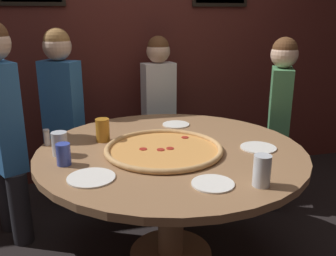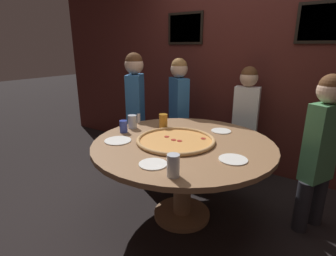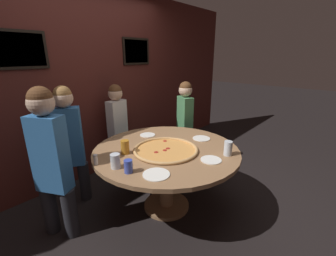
{
  "view_description": "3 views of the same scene",
  "coord_description": "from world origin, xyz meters",
  "px_view_note": "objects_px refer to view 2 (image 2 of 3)",
  "views": [
    {
      "loc": [
        -0.52,
        -1.98,
        1.5
      ],
      "look_at": [
        -0.05,
        -0.11,
        0.9
      ],
      "focal_mm": 40.0,
      "sensor_mm": 36.0,
      "label": 1
    },
    {
      "loc": [
        1.09,
        -1.82,
        1.52
      ],
      "look_at": [
        -0.14,
        -0.03,
        0.85
      ],
      "focal_mm": 28.0,
      "sensor_mm": 36.0,
      "label": 2
    },
    {
      "loc": [
        -1.67,
        -1.48,
        1.7
      ],
      "look_at": [
        0.06,
        0.03,
        0.95
      ],
      "focal_mm": 24.0,
      "sensor_mm": 36.0,
      "label": 3
    }
  ],
  "objects_px": {
    "drink_cup_near_left": "(163,121)",
    "diner_far_right": "(321,146)",
    "dining_table": "(183,156)",
    "condiment_shaker": "(139,118)",
    "white_plate_left_side": "(233,159)",
    "drink_cup_front_edge": "(132,122)",
    "drink_cup_centre_back": "(173,166)",
    "white_plate_far_back": "(118,141)",
    "white_plate_beside_cup": "(221,131)",
    "giant_pizza": "(176,140)",
    "white_plate_right_side": "(153,164)",
    "diner_side_left": "(245,117)",
    "drink_cup_by_shaker": "(124,126)",
    "diner_side_right": "(136,107)",
    "diner_far_left": "(179,107)"
  },
  "relations": [
    {
      "from": "drink_cup_near_left",
      "to": "diner_side_left",
      "type": "xyz_separation_m",
      "value": [
        0.55,
        0.87,
        -0.06
      ]
    },
    {
      "from": "drink_cup_centre_back",
      "to": "white_plate_beside_cup",
      "type": "relative_size",
      "value": 0.78
    },
    {
      "from": "drink_cup_front_edge",
      "to": "white_plate_left_side",
      "type": "distance_m",
      "value": 1.13
    },
    {
      "from": "dining_table",
      "to": "condiment_shaker",
      "type": "height_order",
      "value": "condiment_shaker"
    },
    {
      "from": "dining_table",
      "to": "condiment_shaker",
      "type": "distance_m",
      "value": 0.76
    },
    {
      "from": "white_plate_beside_cup",
      "to": "drink_cup_by_shaker",
      "type": "bearing_deg",
      "value": -143.84
    },
    {
      "from": "drink_cup_near_left",
      "to": "white_plate_left_side",
      "type": "distance_m",
      "value": 0.94
    },
    {
      "from": "white_plate_far_back",
      "to": "white_plate_left_side",
      "type": "xyz_separation_m",
      "value": [
        0.97,
        0.18,
        0.0
      ]
    },
    {
      "from": "white_plate_left_side",
      "to": "drink_cup_front_edge",
      "type": "bearing_deg",
      "value": 171.24
    },
    {
      "from": "condiment_shaker",
      "to": "drink_cup_centre_back",
      "type": "bearing_deg",
      "value": -39.74
    },
    {
      "from": "white_plate_far_back",
      "to": "diner_far_right",
      "type": "distance_m",
      "value": 1.67
    },
    {
      "from": "dining_table",
      "to": "drink_cup_front_edge",
      "type": "distance_m",
      "value": 0.66
    },
    {
      "from": "drink_cup_centre_back",
      "to": "condiment_shaker",
      "type": "relative_size",
      "value": 1.52
    },
    {
      "from": "giant_pizza",
      "to": "white_plate_beside_cup",
      "type": "xyz_separation_m",
      "value": [
        0.21,
        0.49,
        -0.01
      ]
    },
    {
      "from": "diner_side_left",
      "to": "diner_far_left",
      "type": "bearing_deg",
      "value": 3.5
    },
    {
      "from": "giant_pizza",
      "to": "white_plate_right_side",
      "type": "relative_size",
      "value": 3.4
    },
    {
      "from": "drink_cup_front_edge",
      "to": "white_plate_left_side",
      "type": "xyz_separation_m",
      "value": [
        1.12,
        -0.17,
        -0.06
      ]
    },
    {
      "from": "white_plate_right_side",
      "to": "diner_far_right",
      "type": "bearing_deg",
      "value": 47.62
    },
    {
      "from": "drink_cup_front_edge",
      "to": "white_plate_left_side",
      "type": "relative_size",
      "value": 0.63
    },
    {
      "from": "white_plate_right_side",
      "to": "diner_far_left",
      "type": "bearing_deg",
      "value": 115.78
    },
    {
      "from": "white_plate_left_side",
      "to": "diner_far_left",
      "type": "relative_size",
      "value": 0.15
    },
    {
      "from": "drink_cup_near_left",
      "to": "diner_side_right",
      "type": "relative_size",
      "value": 0.1
    },
    {
      "from": "drink_cup_near_left",
      "to": "white_plate_right_side",
      "type": "height_order",
      "value": "drink_cup_near_left"
    },
    {
      "from": "drink_cup_near_left",
      "to": "diner_far_left",
      "type": "xyz_separation_m",
      "value": [
        -0.25,
        0.69,
        -0.02
      ]
    },
    {
      "from": "drink_cup_by_shaker",
      "to": "drink_cup_centre_back",
      "type": "distance_m",
      "value": 1.0
    },
    {
      "from": "white_plate_left_side",
      "to": "condiment_shaker",
      "type": "xyz_separation_m",
      "value": [
        -1.2,
        0.36,
        0.05
      ]
    },
    {
      "from": "drink_cup_front_edge",
      "to": "diner_side_right",
      "type": "bearing_deg",
      "value": 127.92
    },
    {
      "from": "white_plate_right_side",
      "to": "white_plate_left_side",
      "type": "relative_size",
      "value": 0.96
    },
    {
      "from": "drink_cup_centre_back",
      "to": "diner_far_right",
      "type": "xyz_separation_m",
      "value": [
        0.71,
        1.08,
        -0.06
      ]
    },
    {
      "from": "condiment_shaker",
      "to": "white_plate_beside_cup",
      "type": "bearing_deg",
      "value": 13.93
    },
    {
      "from": "white_plate_far_back",
      "to": "diner_side_right",
      "type": "bearing_deg",
      "value": 121.86
    },
    {
      "from": "white_plate_beside_cup",
      "to": "diner_far_left",
      "type": "relative_size",
      "value": 0.14
    },
    {
      "from": "giant_pizza",
      "to": "condiment_shaker",
      "type": "height_order",
      "value": "condiment_shaker"
    },
    {
      "from": "white_plate_far_back",
      "to": "diner_far_right",
      "type": "xyz_separation_m",
      "value": [
        1.46,
        0.81,
        0.01
      ]
    },
    {
      "from": "dining_table",
      "to": "drink_cup_centre_back",
      "type": "distance_m",
      "value": 0.67
    },
    {
      "from": "dining_table",
      "to": "diner_side_left",
      "type": "bearing_deg",
      "value": 80.94
    },
    {
      "from": "giant_pizza",
      "to": "diner_side_left",
      "type": "relative_size",
      "value": 0.52
    },
    {
      "from": "diner_side_right",
      "to": "white_plate_beside_cup",
      "type": "bearing_deg",
      "value": -120.67
    },
    {
      "from": "white_plate_beside_cup",
      "to": "diner_side_right",
      "type": "bearing_deg",
      "value": 176.87
    },
    {
      "from": "drink_cup_near_left",
      "to": "diner_far_right",
      "type": "bearing_deg",
      "value": 11.28
    },
    {
      "from": "drink_cup_by_shaker",
      "to": "condiment_shaker",
      "type": "bearing_deg",
      "value": 106.7
    },
    {
      "from": "drink_cup_near_left",
      "to": "diner_far_right",
      "type": "distance_m",
      "value": 1.39
    },
    {
      "from": "white_plate_beside_cup",
      "to": "diner_side_left",
      "type": "bearing_deg",
      "value": 88.15
    },
    {
      "from": "drink_cup_centre_back",
      "to": "diner_side_left",
      "type": "height_order",
      "value": "diner_side_left"
    },
    {
      "from": "giant_pizza",
      "to": "diner_side_right",
      "type": "xyz_separation_m",
      "value": [
        -0.93,
        0.55,
        0.07
      ]
    },
    {
      "from": "giant_pizza",
      "to": "white_plate_left_side",
      "type": "bearing_deg",
      "value": -8.87
    },
    {
      "from": "white_plate_far_back",
      "to": "diner_far_left",
      "type": "relative_size",
      "value": 0.17
    },
    {
      "from": "dining_table",
      "to": "drink_cup_by_shaker",
      "type": "height_order",
      "value": "drink_cup_by_shaker"
    },
    {
      "from": "drink_cup_centre_back",
      "to": "white_plate_beside_cup",
      "type": "xyz_separation_m",
      "value": [
        -0.12,
        1.03,
        -0.07
      ]
    },
    {
      "from": "diner_side_left",
      "to": "diner_side_right",
      "type": "bearing_deg",
      "value": 17.63
    }
  ]
}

